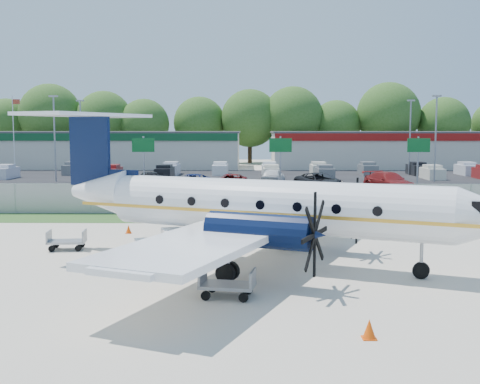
{
  "coord_description": "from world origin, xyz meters",
  "views": [
    {
      "loc": [
        0.44,
        -25.27,
        5.59
      ],
      "look_at": [
        0.0,
        6.0,
        2.3
      ],
      "focal_mm": 45.0,
      "sensor_mm": 36.0,
      "label": 1
    }
  ],
  "objects_px": {
    "pushback_tug": "(167,245)",
    "baggage_cart_far": "(227,284)",
    "aircraft": "(263,206)",
    "baggage_cart_near": "(67,241)"
  },
  "relations": [
    {
      "from": "pushback_tug",
      "to": "baggage_cart_near",
      "type": "xyz_separation_m",
      "value": [
        -4.92,
        2.01,
        -0.21
      ]
    },
    {
      "from": "aircraft",
      "to": "pushback_tug",
      "type": "relative_size",
      "value": 7.52
    },
    {
      "from": "pushback_tug",
      "to": "baggage_cart_far",
      "type": "distance_m",
      "value": 6.46
    },
    {
      "from": "baggage_cart_near",
      "to": "baggage_cart_far",
      "type": "height_order",
      "value": "baggage_cart_far"
    },
    {
      "from": "aircraft",
      "to": "baggage_cart_far",
      "type": "height_order",
      "value": "aircraft"
    },
    {
      "from": "pushback_tug",
      "to": "baggage_cart_far",
      "type": "relative_size",
      "value": 1.39
    },
    {
      "from": "pushback_tug",
      "to": "baggage_cart_far",
      "type": "height_order",
      "value": "pushback_tug"
    },
    {
      "from": "pushback_tug",
      "to": "baggage_cart_far",
      "type": "bearing_deg",
      "value": -64.17
    },
    {
      "from": "aircraft",
      "to": "baggage_cart_far",
      "type": "distance_m",
      "value": 5.58
    },
    {
      "from": "aircraft",
      "to": "baggage_cart_far",
      "type": "relative_size",
      "value": 10.49
    }
  ]
}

